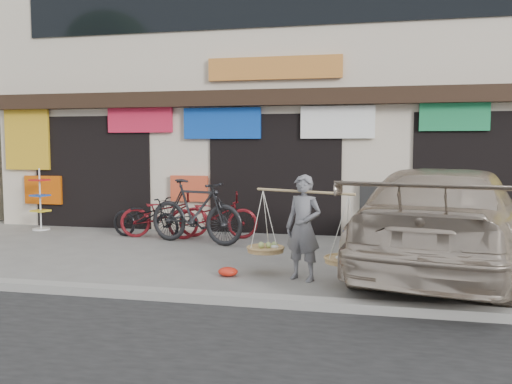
% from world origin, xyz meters
% --- Properties ---
extents(ground, '(70.00, 70.00, 0.00)m').
position_xyz_m(ground, '(0.00, 0.00, 0.00)').
color(ground, gray).
rests_on(ground, ground).
extents(kerb, '(70.00, 0.25, 0.12)m').
position_xyz_m(kerb, '(0.00, -2.00, 0.06)').
color(kerb, gray).
rests_on(kerb, ground).
extents(shophouse_block, '(14.00, 6.32, 7.00)m').
position_xyz_m(shophouse_block, '(-0.00, 6.42, 3.45)').
color(shophouse_block, beige).
rests_on(shophouse_block, ground).
extents(street_vendor, '(1.81, 1.09, 1.57)m').
position_xyz_m(street_vendor, '(1.18, -0.61, 0.72)').
color(street_vendor, slate).
rests_on(street_vendor, ground).
extents(bike_0, '(1.79, 0.95, 0.89)m').
position_xyz_m(bike_0, '(-2.61, 2.31, 0.45)').
color(bike_0, black).
rests_on(bike_0, ground).
extents(bike_1, '(2.27, 1.16, 1.31)m').
position_xyz_m(bike_1, '(-1.35, 1.93, 0.66)').
color(bike_1, black).
rests_on(bike_1, ground).
extents(bike_2, '(2.03, 1.17, 1.01)m').
position_xyz_m(bike_2, '(-1.16, 2.52, 0.50)').
color(bike_2, maroon).
rests_on(bike_2, ground).
extents(bike_3, '(2.03, 1.17, 1.01)m').
position_xyz_m(bike_3, '(-2.26, 2.52, 0.50)').
color(bike_3, maroon).
rests_on(bike_3, ground).
extents(suv, '(3.55, 6.08, 1.65)m').
position_xyz_m(suv, '(3.32, 0.43, 0.83)').
color(suv, '#C3B19D').
rests_on(suv, ground).
extents(display_rack, '(0.42, 0.42, 1.46)m').
position_xyz_m(display_rack, '(-5.51, 2.84, 0.59)').
color(display_rack, silver).
rests_on(display_rack, ground).
extents(red_bag, '(0.31, 0.25, 0.14)m').
position_xyz_m(red_bag, '(0.03, -0.63, 0.07)').
color(red_bag, red).
rests_on(red_bag, ground).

